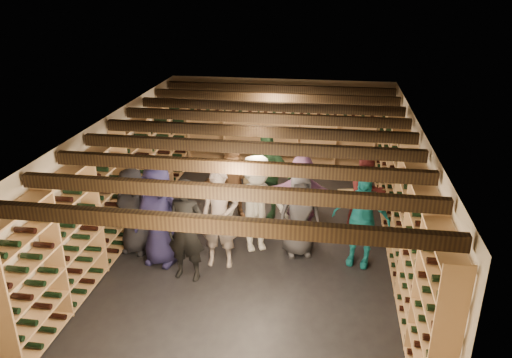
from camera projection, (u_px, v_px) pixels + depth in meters
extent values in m
plane|color=black|center=(257.00, 246.00, 9.46)|extent=(8.00, 8.00, 0.00)
cube|color=#C0B195|center=(280.00, 126.00, 12.66)|extent=(5.50, 0.02, 2.40)
cube|color=#C0B195|center=(201.00, 334.00, 5.34)|extent=(5.50, 0.02, 2.40)
cube|color=#C0B195|center=(113.00, 179.00, 9.39)|extent=(0.02, 8.00, 2.40)
cube|color=#C0B195|center=(414.00, 197.00, 8.62)|extent=(0.02, 8.00, 2.40)
cube|color=beige|center=(257.00, 123.00, 8.55)|extent=(5.50, 8.00, 0.01)
cube|color=black|center=(209.00, 224.00, 5.40)|extent=(5.40, 0.12, 0.18)
cube|color=black|center=(226.00, 192.00, 6.20)|extent=(5.40, 0.12, 0.18)
cube|color=black|center=(238.00, 167.00, 7.00)|extent=(5.40, 0.12, 0.18)
cube|color=black|center=(249.00, 147.00, 7.80)|extent=(5.40, 0.12, 0.18)
cube|color=black|center=(257.00, 131.00, 8.60)|extent=(5.40, 0.12, 0.18)
cube|color=black|center=(264.00, 118.00, 9.40)|extent=(5.40, 0.12, 0.18)
cube|color=black|center=(270.00, 107.00, 10.20)|extent=(5.40, 0.12, 0.18)
cube|color=black|center=(275.00, 97.00, 11.00)|extent=(5.40, 0.12, 0.18)
cube|color=black|center=(279.00, 89.00, 11.80)|extent=(5.40, 0.12, 0.18)
cube|color=tan|center=(122.00, 186.00, 9.41)|extent=(0.32, 7.50, 2.15)
cube|color=tan|center=(402.00, 203.00, 8.69)|extent=(0.32, 7.50, 2.15)
cube|color=tan|center=(280.00, 133.00, 12.55)|extent=(4.70, 0.30, 2.15)
cube|color=#A38956|center=(301.00, 209.00, 10.76)|extent=(0.53, 0.38, 0.17)
cube|color=#A38956|center=(301.00, 201.00, 10.70)|extent=(0.53, 0.38, 0.17)
cube|color=#A38956|center=(301.00, 194.00, 10.63)|extent=(0.53, 0.38, 0.17)
cube|color=#A38956|center=(302.00, 187.00, 10.57)|extent=(0.53, 0.38, 0.17)
cube|color=#A38956|center=(254.00, 190.00, 11.67)|extent=(0.55, 0.42, 0.17)
cube|color=#A38956|center=(254.00, 184.00, 11.60)|extent=(0.55, 0.42, 0.17)
cube|color=#A38956|center=(254.00, 177.00, 11.54)|extent=(0.55, 0.42, 0.17)
cube|color=#A38956|center=(350.00, 195.00, 11.42)|extent=(0.56, 0.43, 0.17)
imported|color=black|center=(133.00, 211.00, 8.99)|extent=(0.87, 0.64, 1.63)
imported|color=black|center=(186.00, 231.00, 8.16)|extent=(0.68, 0.49, 1.76)
imported|color=#167C84|center=(361.00, 219.00, 8.59)|extent=(1.08, 0.65, 1.72)
imported|color=brown|center=(233.00, 184.00, 10.34)|extent=(1.44, 0.88, 1.48)
imported|color=#1F1D47|center=(159.00, 215.00, 8.60)|extent=(0.99, 0.74, 1.83)
imported|color=gray|center=(220.00, 218.00, 8.52)|extent=(0.68, 0.46, 1.80)
imported|color=#4D1717|center=(366.00, 196.00, 9.62)|extent=(0.96, 0.87, 1.62)
imported|color=#BCB9AD|center=(256.00, 204.00, 9.01)|extent=(1.36, 1.11, 1.84)
imported|color=#224729|center=(266.00, 175.00, 10.30)|extent=(1.16, 0.70, 1.84)
imported|color=#8A5789|center=(301.00, 198.00, 9.46)|extent=(1.59, 0.59, 1.68)
imported|color=#323238|center=(300.00, 214.00, 8.92)|extent=(0.88, 0.69, 1.58)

